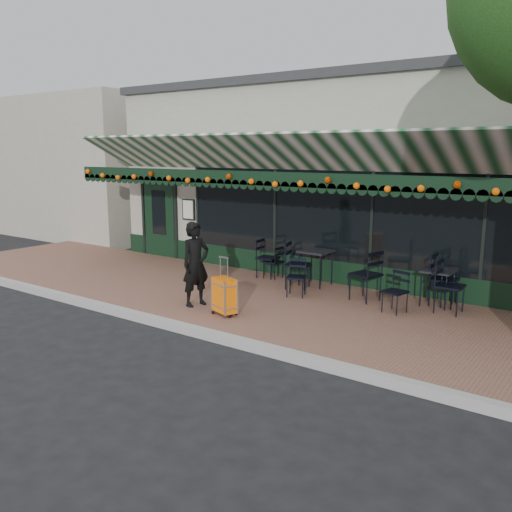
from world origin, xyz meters
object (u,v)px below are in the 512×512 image
Objects in this scene: chair_a_left at (366,275)px; chair_a_front at (395,292)px; chair_b_left at (273,262)px; chair_a_right at (444,280)px; woman at (196,264)px; cafe_table_a at (438,274)px; chair_a_extra at (450,287)px; suitcase at (224,296)px; chair_b_right at (298,265)px; chair_solo at (267,258)px; chair_b_front at (296,278)px; cafe_table_b at (316,254)px.

chair_a_front is at bearing 74.43° from chair_a_left.
chair_a_right is at bearing 91.65° from chair_b_left.
cafe_table_a is at bearing -40.70° from woman.
chair_b_left is (-3.83, -0.04, -0.12)m from chair_a_right.
chair_a_right is at bearing 28.45° from chair_a_extra.
suitcase is 1.06× the size of chair_a_right.
suitcase is at bearing -87.77° from woman.
chair_b_right reaches higher than chair_solo.
chair_b_right is at bearing -119.84° from chair_solo.
woman is 4.61m from chair_a_extra.
woman is at bearing -146.69° from chair_b_front.
suitcase is at bearing 127.55° from chair_a_extra.
suitcase is at bearing -94.62° from cafe_table_b.
chair_a_front is (2.16, -0.95, -0.30)m from cafe_table_b.
cafe_table_a is 2.63m from cafe_table_b.
chair_a_left is 1.33× the size of chair_a_front.
chair_b_left is at bearing 127.28° from suitcase.
cafe_table_b is at bearing 82.59° from chair_a_extra.
chair_solo is at bearing 84.78° from chair_a_extra.
cafe_table_a is 3.73m from chair_b_left.
suitcase is 1.03× the size of chair_a_left.
chair_b_left is (-2.49, 0.50, -0.13)m from chair_a_left.
chair_b_front is (1.18, 1.65, -0.41)m from woman.
woman is 2.86m from cafe_table_b.
cafe_table_a is 0.70× the size of chair_a_right.
chair_a_left is at bearing -159.66° from cafe_table_a.
chair_a_right is 1.29× the size of chair_a_front.
chair_a_extra is at bearing -153.41° from chair_a_right.
chair_a_left reaches higher than cafe_table_b.
chair_a_right is 1.30× the size of chair_b_front.
woman is 0.94m from suitcase.
suitcase reaches higher than chair_b_left.
chair_b_front is (0.31, -0.56, -0.12)m from chair_b_right.
woman is 2.70m from chair_b_left.
chair_b_right is at bearing -171.68° from cafe_table_a.
chair_a_extra is at bearing 108.84° from chair_a_left.
chair_a_front is 1.01× the size of chair_b_left.
cafe_table_b reaches higher than chair_a_front.
cafe_table_b is 1.01× the size of chair_b_front.
chair_a_extra is (3.18, 2.45, 0.13)m from suitcase.
chair_a_left is at bearing 109.90° from chair_a_right.
woman is 1.61× the size of chair_a_right.
suitcase reaches higher than chair_a_extra.
chair_a_extra is (0.32, -0.33, -0.13)m from cafe_table_a.
chair_a_right is at bearing 1.01° from chair_b_front.
woman is 2.10× the size of chair_b_left.
cafe_table_b is 2.73m from chair_a_right.
chair_a_extra is (0.78, 0.57, 0.10)m from chair_a_front.
chair_a_right is at bearing -96.72° from chair_solo.
chair_solo is at bearing 88.53° from chair_a_right.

